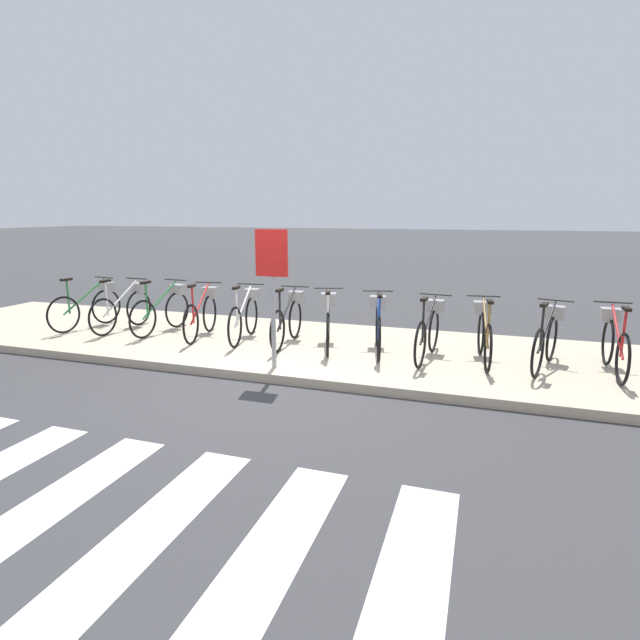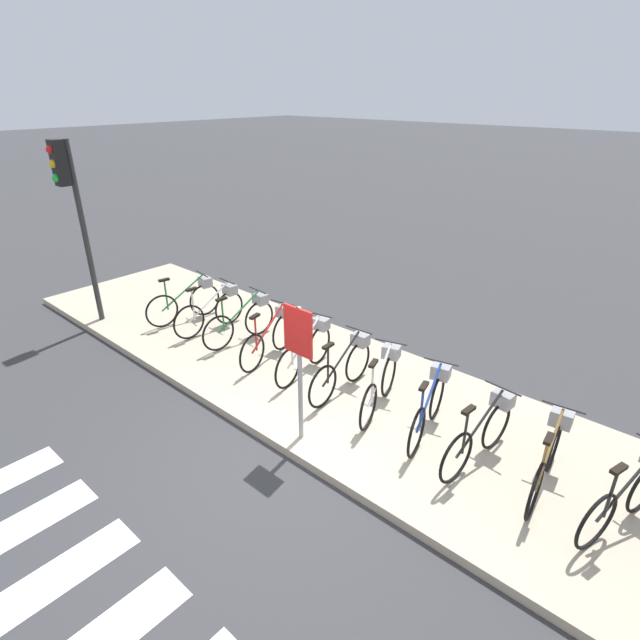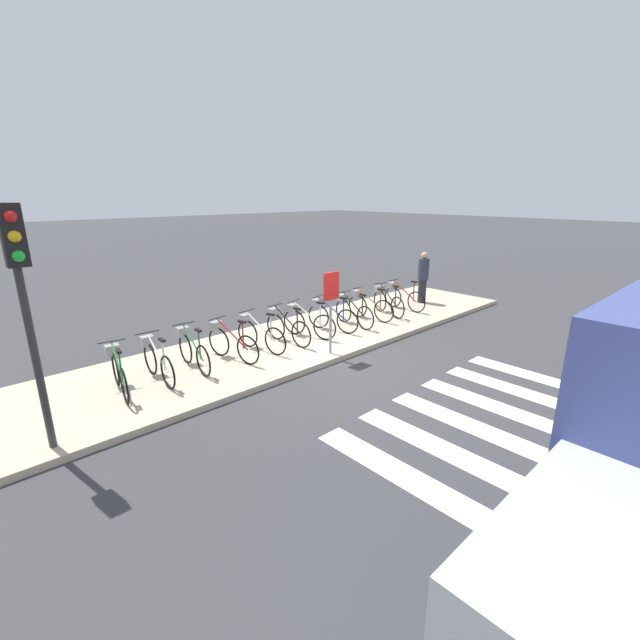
% 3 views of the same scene
% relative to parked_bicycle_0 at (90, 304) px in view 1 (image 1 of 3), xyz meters
% --- Properties ---
extents(ground_plane, '(120.00, 120.00, 0.00)m').
position_rel_parked_bicycle_0_xyz_m(ground_plane, '(4.16, -1.48, -0.54)').
color(ground_plane, '#38383A').
extents(sidewalk, '(14.82, 3.16, 0.12)m').
position_rel_parked_bicycle_0_xyz_m(sidewalk, '(4.16, 0.09, -0.48)').
color(sidewalk, '#B7A88E').
rests_on(sidewalk, ground_plane).
extents(parked_bicycle_0, '(0.46, 1.50, 0.93)m').
position_rel_parked_bicycle_0_xyz_m(parked_bicycle_0, '(0.00, 0.00, 0.00)').
color(parked_bicycle_0, black).
rests_on(parked_bicycle_0, sidewalk).
extents(parked_bicycle_1, '(0.46, 1.52, 0.93)m').
position_rel_parked_bicycle_0_xyz_m(parked_bicycle_1, '(0.72, 0.06, 0.00)').
color(parked_bicycle_1, black).
rests_on(parked_bicycle_1, sidewalk).
extents(parked_bicycle_2, '(0.46, 1.51, 0.93)m').
position_rel_parked_bicycle_0_xyz_m(parked_bicycle_2, '(1.47, 0.13, 0.00)').
color(parked_bicycle_2, black).
rests_on(parked_bicycle_2, sidewalk).
extents(parked_bicycle_3, '(0.48, 1.49, 0.93)m').
position_rel_parked_bicycle_0_xyz_m(parked_bicycle_3, '(2.29, 0.03, 0.00)').
color(parked_bicycle_3, black).
rests_on(parked_bicycle_3, sidewalk).
extents(parked_bicycle_4, '(0.46, 1.50, 0.93)m').
position_rel_parked_bicycle_0_xyz_m(parked_bicycle_4, '(3.06, 0.08, 0.00)').
color(parked_bicycle_4, black).
rests_on(parked_bicycle_4, sidewalk).
extents(parked_bicycle_5, '(0.46, 1.51, 0.93)m').
position_rel_parked_bicycle_0_xyz_m(parked_bicycle_5, '(3.83, 0.05, 0.00)').
color(parked_bicycle_5, black).
rests_on(parked_bicycle_5, sidewalk).
extents(parked_bicycle_6, '(0.58, 1.46, 0.93)m').
position_rel_parked_bicycle_0_xyz_m(parked_bicycle_6, '(4.48, 0.06, 0.00)').
color(parked_bicycle_6, black).
rests_on(parked_bicycle_6, sidewalk).
extents(parked_bicycle_7, '(0.52, 1.48, 0.93)m').
position_rel_parked_bicycle_0_xyz_m(parked_bicycle_7, '(5.26, 0.02, 0.00)').
color(parked_bicycle_7, black).
rests_on(parked_bicycle_7, sidewalk).
extents(parked_bicycle_8, '(0.46, 1.51, 0.93)m').
position_rel_parked_bicycle_0_xyz_m(parked_bicycle_8, '(6.01, -0.06, 0.00)').
color(parked_bicycle_8, black).
rests_on(parked_bicycle_8, sidewalk).
extents(parked_bicycle_9, '(0.46, 1.51, 0.93)m').
position_rel_parked_bicycle_0_xyz_m(parked_bicycle_9, '(6.76, 0.02, 0.00)').
color(parked_bicycle_9, black).
rests_on(parked_bicycle_9, sidewalk).
extents(parked_bicycle_10, '(0.58, 1.46, 0.93)m').
position_rel_parked_bicycle_0_xyz_m(parked_bicycle_10, '(7.56, -0.02, 0.00)').
color(parked_bicycle_10, black).
rests_on(parked_bicycle_10, sidewalk).
extents(parked_bicycle_11, '(0.46, 1.52, 0.93)m').
position_rel_parked_bicycle_0_xyz_m(parked_bicycle_11, '(8.35, 0.02, 0.00)').
color(parked_bicycle_11, black).
rests_on(parked_bicycle_11, sidewalk).
extents(sign_post, '(0.44, 0.07, 1.83)m').
position_rel_parked_bicycle_0_xyz_m(sign_post, '(4.11, -1.20, 0.83)').
color(sign_post, '#99999E').
rests_on(sign_post, sidewalk).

